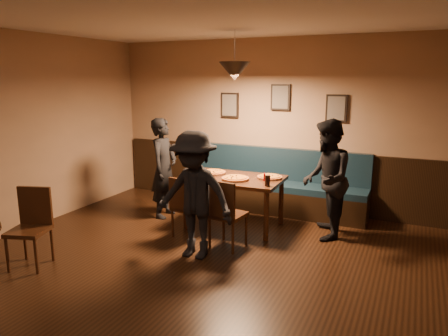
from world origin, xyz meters
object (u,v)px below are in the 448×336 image
diner_front (194,195)px  booth_bench (273,182)px  tabasco_bottle (264,177)px  cafe_chair_far (28,229)px  chair_near_right (228,213)px  diner_right (326,179)px  diner_left (164,168)px  soda_glass (267,181)px  chair_near_left (189,206)px  dining_table (234,202)px

diner_front → booth_bench: bearing=81.7°
tabasco_bottle → cafe_chair_far: cafe_chair_far is taller
chair_near_right → diner_right: size_ratio=0.56×
diner_left → tabasco_bottle: bearing=-94.5°
chair_near_right → tabasco_bottle: (0.22, 0.74, 0.35)m
soda_glass → cafe_chair_far: 2.98m
diner_right → tabasco_bottle: diner_right is taller
diner_front → soda_glass: bearing=56.5°
chair_near_left → cafe_chair_far: size_ratio=0.93×
diner_left → diner_front: size_ratio=1.00×
chair_near_left → soda_glass: size_ratio=5.76×
chair_near_left → diner_right: 1.91m
chair_near_right → cafe_chair_far: 2.38m
diner_front → diner_right: bearing=45.3°
diner_front → soda_glass: (0.61, 0.93, 0.04)m
chair_near_right → diner_front: size_ratio=0.58×
chair_near_left → soda_glass: bearing=26.0°
booth_bench → dining_table: bearing=-107.7°
booth_bench → dining_table: (-0.30, -0.92, -0.13)m
soda_glass → tabasco_bottle: (-0.13, 0.25, -0.01)m
dining_table → tabasco_bottle: 0.64m
dining_table → chair_near_left: chair_near_left is taller
booth_bench → diner_right: bearing=-38.2°
dining_table → cafe_chair_far: cafe_chair_far is taller
diner_right → chair_near_left: bearing=-79.6°
tabasco_bottle → chair_near_right: bearing=-107.0°
dining_table → soda_glass: soda_glass is taller
tabasco_bottle → diner_right: bearing=10.3°
chair_near_right → diner_front: 0.60m
chair_near_right → soda_glass: 0.70m
diner_left → diner_right: size_ratio=0.96×
booth_bench → chair_near_left: size_ratio=3.52×
diner_front → soda_glass: size_ratio=10.55×
cafe_chair_far → tabasco_bottle: bearing=-150.8°
chair_near_right → cafe_chair_far: cafe_chair_far is taller
diner_left → diner_front: bearing=-139.6°
dining_table → tabasco_bottle: bearing=-3.6°
booth_bench → soda_glass: (0.31, -1.19, 0.32)m
booth_bench → tabasco_bottle: 1.00m
tabasco_bottle → diner_front: bearing=-111.9°
diner_front → cafe_chair_far: diner_front is taller
booth_bench → cafe_chair_far: 3.70m
chair_near_left → diner_right: (1.71, 0.76, 0.39)m
cafe_chair_far → diner_right: bearing=-158.5°
chair_near_left → tabasco_bottle: size_ratio=6.85×
booth_bench → diner_right: size_ratio=1.84×
chair_near_left → diner_left: 1.04m
diner_right → cafe_chair_far: size_ratio=1.78×
booth_bench → diner_left: size_ratio=1.92×
booth_bench → soda_glass: bearing=-75.6°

